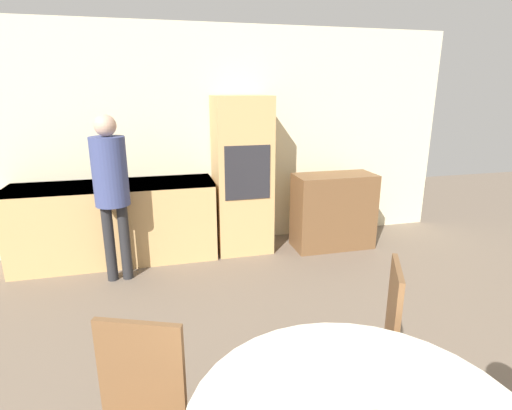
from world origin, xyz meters
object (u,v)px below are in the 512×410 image
Objects in this scene: chair_far_right at (374,336)px; person_standing at (111,181)px; oven_unit at (242,175)px; sideboard at (333,211)px.

person_standing reaches higher than chair_far_right.
oven_unit is 1.09× the size of person_standing.
person_standing is at bearing -117.63° from chair_far_right.
person_standing is (-1.56, 2.24, 0.49)m from chair_far_right.
person_standing is at bearing -159.96° from oven_unit.
person_standing reaches higher than sideboard.
sideboard is 2.57m from person_standing.
oven_unit reaches higher than chair_far_right.
sideboard is 0.99× the size of chair_far_right.
oven_unit is 1.86× the size of chair_far_right.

